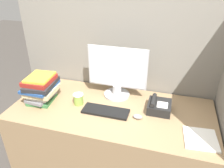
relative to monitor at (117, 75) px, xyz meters
name	(u,v)px	position (x,y,z in m)	size (l,w,h in m)	color
cubicle_panel_rear	(123,79)	(0.01, 0.20, -0.14)	(2.09, 0.04, 1.64)	gray
desk	(112,142)	(0.01, -0.23, -0.59)	(1.69, 0.77, 0.75)	#937551
monitor	(117,75)	(0.00, 0.00, 0.00)	(0.54, 0.24, 0.47)	#B7B7BC
keyboard	(106,111)	(-0.02, -0.29, -0.20)	(0.39, 0.14, 0.02)	black
mouse	(138,117)	(0.25, -0.30, -0.20)	(0.07, 0.05, 0.03)	gray
coffee_cup	(78,99)	(-0.28, -0.24, -0.16)	(0.09, 0.09, 0.10)	#8CB247
book_stack	(41,88)	(-0.62, -0.27, -0.09)	(0.26, 0.31, 0.24)	#38723F
desk_telephone	(159,106)	(0.40, -0.14, -0.17)	(0.19, 0.20, 0.11)	black
paper_pile	(201,139)	(0.72, -0.41, -0.21)	(0.24, 0.25, 0.01)	white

